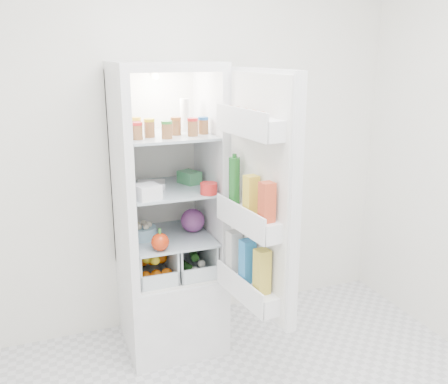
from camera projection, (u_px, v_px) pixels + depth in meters
name	position (u px, v px, depth m)	size (l,w,h in m)	color
room_walls	(296.00, 124.00, 1.88)	(3.02, 3.02, 2.61)	white
refrigerator	(168.00, 244.00, 3.19)	(0.60, 0.60, 1.80)	silver
shelf_low	(170.00, 237.00, 3.11)	(0.49, 0.53, 0.01)	#A5B5C1
shelf_mid	(168.00, 189.00, 3.03)	(0.49, 0.53, 0.01)	#A5B5C1
shelf_top	(167.00, 135.00, 2.94)	(0.49, 0.53, 0.01)	#A5B5C1
crisper_left	(151.00, 259.00, 3.11)	(0.23, 0.46, 0.22)	silver
crisper_right	(189.00, 253.00, 3.19)	(0.23, 0.46, 0.22)	silver
condiment_jars	(166.00, 129.00, 2.84)	(0.46, 0.32, 0.08)	#B21919
squeeze_bottle	(185.00, 115.00, 3.00)	(0.06, 0.06, 0.20)	white
tub_white	(147.00, 192.00, 2.79)	(0.13, 0.13, 0.08)	white
tin_red	(209.00, 189.00, 2.88)	(0.10, 0.10, 0.07)	red
foil_tray	(151.00, 185.00, 3.00)	(0.17, 0.12, 0.04)	silver
tub_green	(189.00, 177.00, 3.12)	(0.10, 0.13, 0.08)	#3D8753
red_cabbage	(193.00, 221.00, 3.16)	(0.15, 0.15, 0.15)	#571D4D
bell_pepper	(160.00, 242.00, 2.86)	(0.10, 0.10, 0.10)	red
mushroom_bowl	(143.00, 233.00, 3.05)	(0.16, 0.16, 0.07)	#92C2DA
citrus_pile	(152.00, 264.00, 3.10)	(0.20, 0.31, 0.16)	orange
veg_pile	(190.00, 260.00, 3.20)	(0.16, 0.30, 0.10)	#1E4F1A
fridge_door	(258.00, 202.00, 2.62)	(0.23, 0.60, 1.30)	silver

